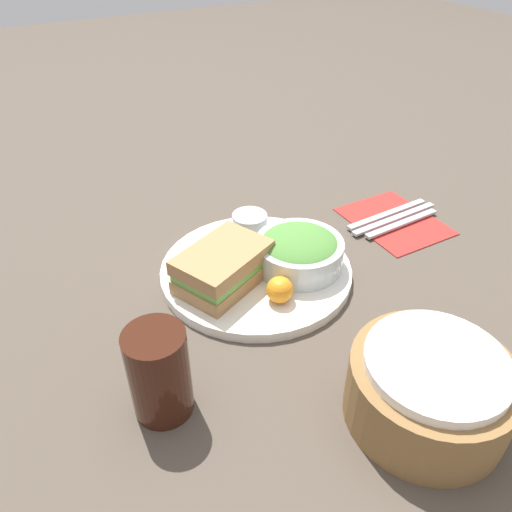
{
  "coord_description": "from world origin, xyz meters",
  "views": [
    {
      "loc": [
        0.29,
        0.52,
        0.48
      ],
      "look_at": [
        0.0,
        0.0,
        0.04
      ],
      "focal_mm": 35.0,
      "sensor_mm": 36.0,
      "label": 1
    }
  ],
  "objects_px": {
    "sandwich": "(223,267)",
    "drink_glass": "(159,373)",
    "plate": "(256,271)",
    "knife": "(394,219)",
    "spoon": "(402,223)",
    "fork": "(387,214)",
    "dressing_cup": "(250,226)",
    "bread_basket": "(429,389)",
    "salad_bowl": "(299,250)"
  },
  "relations": [
    {
      "from": "bread_basket",
      "to": "spoon",
      "type": "height_order",
      "value": "bread_basket"
    },
    {
      "from": "knife",
      "to": "bread_basket",
      "type": "bearing_deg",
      "value": -129.92
    },
    {
      "from": "plate",
      "to": "fork",
      "type": "relative_size",
      "value": 1.62
    },
    {
      "from": "bread_basket",
      "to": "knife",
      "type": "relative_size",
      "value": 0.94
    },
    {
      "from": "dressing_cup",
      "to": "drink_glass",
      "type": "bearing_deg",
      "value": 44.71
    },
    {
      "from": "dressing_cup",
      "to": "spoon",
      "type": "height_order",
      "value": "dressing_cup"
    },
    {
      "from": "dressing_cup",
      "to": "bread_basket",
      "type": "relative_size",
      "value": 0.32
    },
    {
      "from": "bread_basket",
      "to": "fork",
      "type": "bearing_deg",
      "value": -125.87
    },
    {
      "from": "plate",
      "to": "sandwich",
      "type": "bearing_deg",
      "value": 8.97
    },
    {
      "from": "drink_glass",
      "to": "bread_basket",
      "type": "relative_size",
      "value": 0.64
    },
    {
      "from": "plate",
      "to": "drink_glass",
      "type": "xyz_separation_m",
      "value": [
        0.21,
        0.16,
        0.05
      ]
    },
    {
      "from": "plate",
      "to": "dressing_cup",
      "type": "bearing_deg",
      "value": -112.1
    },
    {
      "from": "knife",
      "to": "sandwich",
      "type": "bearing_deg",
      "value": -178.88
    },
    {
      "from": "fork",
      "to": "knife",
      "type": "xyz_separation_m",
      "value": [
        -0.0,
        0.02,
        0.0
      ]
    },
    {
      "from": "bread_basket",
      "to": "knife",
      "type": "distance_m",
      "value": 0.41
    },
    {
      "from": "drink_glass",
      "to": "spoon",
      "type": "relative_size",
      "value": 0.71
    },
    {
      "from": "spoon",
      "to": "bread_basket",
      "type": "bearing_deg",
      "value": -131.61
    },
    {
      "from": "knife",
      "to": "spoon",
      "type": "height_order",
      "value": "same"
    },
    {
      "from": "plate",
      "to": "drink_glass",
      "type": "height_order",
      "value": "drink_glass"
    },
    {
      "from": "plate",
      "to": "drink_glass",
      "type": "relative_size",
      "value": 2.54
    },
    {
      "from": "knife",
      "to": "spoon",
      "type": "bearing_deg",
      "value": -90.0
    },
    {
      "from": "salad_bowl",
      "to": "fork",
      "type": "relative_size",
      "value": 0.74
    },
    {
      "from": "dressing_cup",
      "to": "fork",
      "type": "height_order",
      "value": "dressing_cup"
    },
    {
      "from": "dressing_cup",
      "to": "bread_basket",
      "type": "distance_m",
      "value": 0.39
    },
    {
      "from": "sandwich",
      "to": "drink_glass",
      "type": "height_order",
      "value": "drink_glass"
    },
    {
      "from": "sandwich",
      "to": "dressing_cup",
      "type": "bearing_deg",
      "value": -136.21
    },
    {
      "from": "salad_bowl",
      "to": "dressing_cup",
      "type": "bearing_deg",
      "value": -75.58
    },
    {
      "from": "drink_glass",
      "to": "fork",
      "type": "height_order",
      "value": "drink_glass"
    },
    {
      "from": "salad_bowl",
      "to": "fork",
      "type": "bearing_deg",
      "value": -165.88
    },
    {
      "from": "drink_glass",
      "to": "knife",
      "type": "distance_m",
      "value": 0.53
    },
    {
      "from": "knife",
      "to": "spoon",
      "type": "distance_m",
      "value": 0.02
    },
    {
      "from": "bread_basket",
      "to": "knife",
      "type": "bearing_deg",
      "value": -127.45
    },
    {
      "from": "dressing_cup",
      "to": "knife",
      "type": "xyz_separation_m",
      "value": [
        -0.26,
        0.07,
        -0.03
      ]
    },
    {
      "from": "drink_glass",
      "to": "knife",
      "type": "relative_size",
      "value": 0.6
    },
    {
      "from": "sandwich",
      "to": "bread_basket",
      "type": "height_order",
      "value": "bread_basket"
    },
    {
      "from": "sandwich",
      "to": "plate",
      "type": "bearing_deg",
      "value": -171.03
    },
    {
      "from": "plate",
      "to": "spoon",
      "type": "height_order",
      "value": "plate"
    },
    {
      "from": "plate",
      "to": "dressing_cup",
      "type": "height_order",
      "value": "dressing_cup"
    },
    {
      "from": "salad_bowl",
      "to": "knife",
      "type": "distance_m",
      "value": 0.24
    },
    {
      "from": "fork",
      "to": "knife",
      "type": "relative_size",
      "value": 0.95
    },
    {
      "from": "dressing_cup",
      "to": "bread_basket",
      "type": "xyz_separation_m",
      "value": [
        -0.01,
        0.39,
        0.01
      ]
    },
    {
      "from": "dressing_cup",
      "to": "salad_bowl",
      "type": "bearing_deg",
      "value": 104.42
    },
    {
      "from": "dressing_cup",
      "to": "plate",
      "type": "bearing_deg",
      "value": 67.9
    },
    {
      "from": "salad_bowl",
      "to": "knife",
      "type": "bearing_deg",
      "value": -170.22
    },
    {
      "from": "fork",
      "to": "spoon",
      "type": "distance_m",
      "value": 0.04
    },
    {
      "from": "drink_glass",
      "to": "plate",
      "type": "bearing_deg",
      "value": -142.5
    },
    {
      "from": "spoon",
      "to": "dressing_cup",
      "type": "bearing_deg",
      "value": 159.62
    },
    {
      "from": "sandwich",
      "to": "spoon",
      "type": "xyz_separation_m",
      "value": [
        -0.35,
        -0.0,
        -0.04
      ]
    },
    {
      "from": "sandwich",
      "to": "dressing_cup",
      "type": "xyz_separation_m",
      "value": [
        -0.09,
        -0.09,
        -0.01
      ]
    },
    {
      "from": "sandwich",
      "to": "drink_glass",
      "type": "relative_size",
      "value": 1.37
    }
  ]
}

